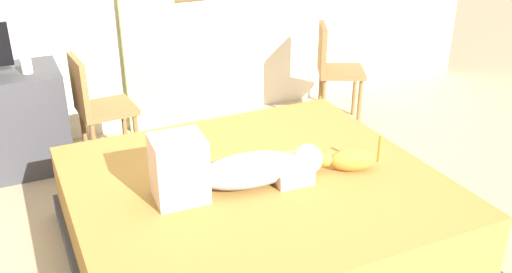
% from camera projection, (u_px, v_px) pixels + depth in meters
% --- Properties ---
extents(ground_plane, '(16.00, 16.00, 0.00)m').
position_uv_depth(ground_plane, '(280.00, 266.00, 3.14)').
color(ground_plane, tan).
extents(bed, '(1.99, 1.81, 0.48)m').
position_uv_depth(bed, '(255.00, 217.00, 3.17)').
color(bed, '#38383D').
rests_on(bed, ground).
extents(person_lying, '(0.94, 0.31, 0.34)m').
position_uv_depth(person_lying, '(232.00, 168.00, 2.93)').
color(person_lying, '#8C939E').
rests_on(person_lying, bed).
extents(cat, '(0.34, 0.20, 0.21)m').
position_uv_depth(cat, '(349.00, 160.00, 3.12)').
color(cat, '#C67A2D').
rests_on(cat, bed).
extents(desk, '(0.90, 0.56, 0.74)m').
position_uv_depth(desk, '(0.00, 123.00, 4.02)').
color(desk, '#38383D').
rests_on(desk, ground).
extents(cup, '(0.07, 0.07, 0.10)m').
position_uv_depth(cup, '(27.00, 66.00, 3.86)').
color(cup, white).
rests_on(cup, desk).
extents(chair_by_desk, '(0.41, 0.41, 0.86)m').
position_uv_depth(chair_by_desk, '(96.00, 104.00, 3.98)').
color(chair_by_desk, brown).
rests_on(chair_by_desk, ground).
extents(chair_spare, '(0.51, 0.51, 0.86)m').
position_uv_depth(chair_spare, '(333.00, 66.00, 4.77)').
color(chair_spare, brown).
rests_on(chair_spare, ground).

